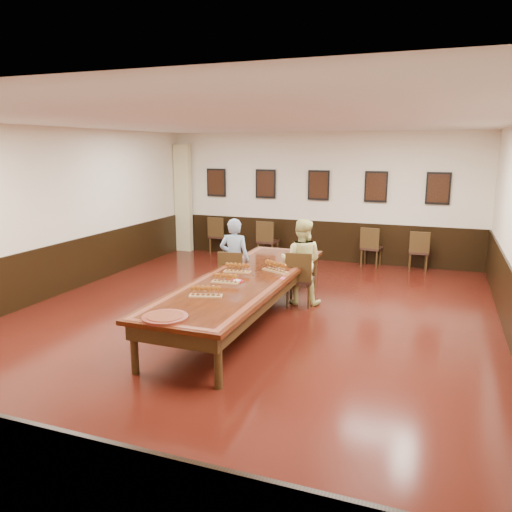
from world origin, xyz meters
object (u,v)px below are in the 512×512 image
at_px(conference_table, 245,285).
at_px(person_man, 234,259).
at_px(spare_chair_d, 419,251).
at_px(spare_chair_b, 268,240).
at_px(person_woman, 301,262).
at_px(spare_chair_a, 219,235).
at_px(carved_platter, 165,317).
at_px(spare_chair_c, 371,247).
at_px(chair_woman, 300,278).
at_px(chair_man, 233,276).

bearing_deg(conference_table, person_man, 121.05).
height_order(spare_chair_d, conference_table, spare_chair_d).
relative_size(spare_chair_b, spare_chair_d, 1.06).
distance_m(person_woman, conference_table, 1.42).
bearing_deg(spare_chair_a, carved_platter, 111.16).
bearing_deg(spare_chair_b, person_woman, 120.43).
relative_size(spare_chair_b, spare_chair_c, 1.04).
distance_m(spare_chair_a, conference_table, 5.53).
xyz_separation_m(chair_woman, carved_platter, (-0.77, -3.40, 0.27)).
distance_m(chair_man, conference_table, 1.15).
bearing_deg(spare_chair_a, spare_chair_d, 179.81).
xyz_separation_m(chair_man, spare_chair_d, (3.10, 3.71, -0.01)).
relative_size(chair_woman, spare_chair_a, 1.00).
relative_size(chair_man, spare_chair_b, 0.97).
bearing_deg(spare_chair_a, spare_chair_b, 172.29).
relative_size(spare_chair_a, spare_chair_d, 1.06).
xyz_separation_m(person_man, person_woman, (1.23, 0.21, 0.01)).
bearing_deg(spare_chair_c, person_woman, 82.86).
bearing_deg(spare_chair_c, spare_chair_a, 4.36).
bearing_deg(spare_chair_d, chair_man, 45.01).
distance_m(person_man, conference_table, 1.25).
bearing_deg(carved_platter, spare_chair_c, 77.37).
relative_size(chair_woman, spare_chair_c, 1.04).
height_order(spare_chair_c, person_man, person_man).
height_order(spare_chair_a, spare_chair_d, spare_chair_a).
relative_size(chair_man, person_man, 0.63).
relative_size(chair_woman, conference_table, 0.20).
height_order(chair_woman, conference_table, chair_woman).
distance_m(spare_chair_c, person_woman, 3.55).
bearing_deg(conference_table, chair_woman, 62.74).
relative_size(person_woman, carved_platter, 2.44).
height_order(chair_woman, spare_chair_c, chair_woman).
height_order(spare_chair_a, person_woman, person_woman).
xyz_separation_m(spare_chair_a, spare_chair_b, (1.48, -0.24, 0.00)).
distance_m(chair_man, person_man, 0.31).
bearing_deg(person_woman, spare_chair_a, -53.61).
bearing_deg(chair_man, spare_chair_a, -70.02).
distance_m(spare_chair_d, conference_table, 5.29).
bearing_deg(person_man, carved_platter, 90.11).
bearing_deg(conference_table, carved_platter, -94.32).
bearing_deg(chair_woman, spare_chair_d, -124.42).
xyz_separation_m(spare_chair_b, person_man, (0.57, -3.53, 0.27)).
bearing_deg(spare_chair_a, person_man, 120.03).
height_order(chair_man, spare_chair_c, chair_man).
distance_m(chair_man, spare_chair_d, 4.84).
bearing_deg(spare_chair_a, chair_man, 119.56).
distance_m(spare_chair_a, spare_chair_b, 1.50).
relative_size(chair_man, chair_woman, 0.97).
bearing_deg(person_man, spare_chair_d, -138.82).
distance_m(spare_chair_b, conference_table, 4.75).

